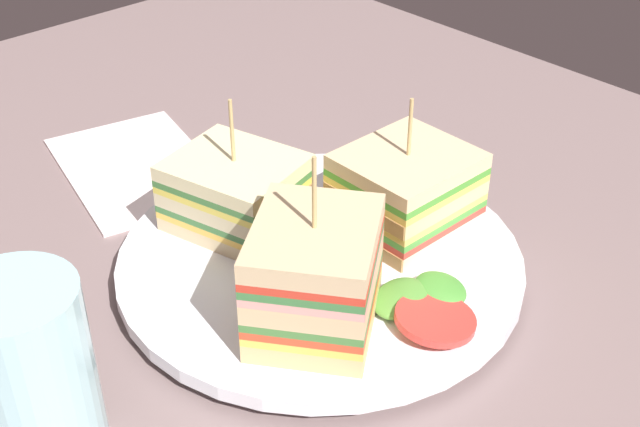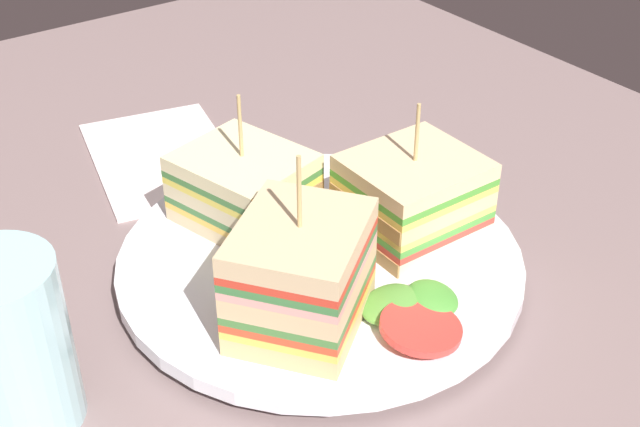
{
  "view_description": "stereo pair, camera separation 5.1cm",
  "coord_description": "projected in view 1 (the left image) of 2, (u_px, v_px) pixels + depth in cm",
  "views": [
    {
      "loc": [
        30.97,
        -28.7,
        32.85
      ],
      "look_at": [
        0.0,
        0.0,
        4.65
      ],
      "focal_mm": 48.12,
      "sensor_mm": 36.0,
      "label": 1
    },
    {
      "loc": [
        34.19,
        -24.79,
        32.85
      ],
      "look_at": [
        0.0,
        0.0,
        4.65
      ],
      "focal_mm": 48.12,
      "sensor_mm": 36.0,
      "label": 2
    }
  ],
  "objects": [
    {
      "name": "sandwich_wedge_0",
      "position": [
        315.0,
        276.0,
        0.45
      ],
      "size": [
        9.73,
        10.02,
        10.51
      ],
      "rotation": [
        0.0,
        0.0,
        8.49
      ],
      "color": "#DFB97A",
      "rests_on": "plate"
    },
    {
      "name": "drinking_glass",
      "position": [
        32.0,
        382.0,
        0.4
      ],
      "size": [
        6.06,
        6.06,
        9.46
      ],
      "color": "#A8D9E1",
      "rests_on": "ground_plane"
    },
    {
      "name": "ground_plane",
      "position": [
        320.0,
        287.0,
        0.54
      ],
      "size": [
        98.25,
        75.71,
        1.8
      ],
      "primitive_type": "cube",
      "color": "gray"
    },
    {
      "name": "sandwich_wedge_2",
      "position": [
        237.0,
        193.0,
        0.54
      ],
      "size": [
        9.24,
        8.47,
        8.78
      ],
      "rotation": [
        0.0,
        0.0,
        12.83
      ],
      "color": "beige",
      "rests_on": "plate"
    },
    {
      "name": "plate",
      "position": [
        320.0,
        263.0,
        0.53
      ],
      "size": [
        24.81,
        24.81,
        1.65
      ],
      "color": "white",
      "rests_on": "ground_plane"
    },
    {
      "name": "napkin",
      "position": [
        137.0,
        166.0,
        0.64
      ],
      "size": [
        16.82,
        13.16,
        0.5
      ],
      "primitive_type": "cube",
      "rotation": [
        0.0,
        0.0,
        -0.23
      ],
      "color": "white",
      "rests_on": "ground_plane"
    },
    {
      "name": "salad_garnish",
      "position": [
        428.0,
        303.0,
        0.48
      ],
      "size": [
        6.56,
        5.73,
        1.25
      ],
      "color": "#499437",
      "rests_on": "plate"
    },
    {
      "name": "sandwich_wedge_1",
      "position": [
        405.0,
        191.0,
        0.54
      ],
      "size": [
        7.0,
        7.82,
        8.91
      ],
      "rotation": [
        0.0,
        0.0,
        10.99
      ],
      "color": "beige",
      "rests_on": "plate"
    },
    {
      "name": "chip_pile",
      "position": [
        321.0,
        239.0,
        0.52
      ],
      "size": [
        7.44,
        6.18,
        2.27
      ],
      "color": "#ECD681",
      "rests_on": "plate"
    }
  ]
}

